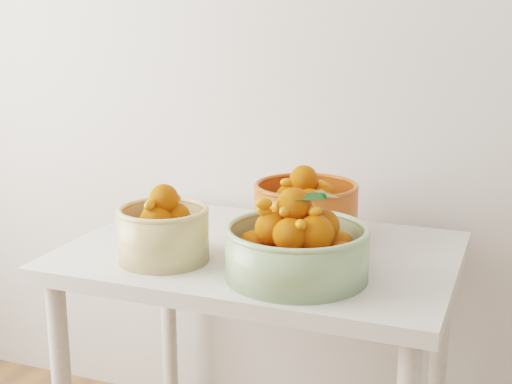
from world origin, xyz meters
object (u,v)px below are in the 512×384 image
bowl_green (297,247)px  table (261,283)px  bowl_cream (163,231)px  bowl_orange (306,209)px

bowl_green → table: bearing=132.7°
bowl_cream → bowl_green: size_ratio=0.74×
bowl_cream → bowl_orange: size_ratio=0.71×
table → bowl_green: bowl_green is taller
bowl_cream → bowl_orange: bearing=47.4°
table → bowl_cream: bearing=-139.5°
bowl_cream → bowl_green: bowl_green is taller
table → bowl_orange: 0.23m
bowl_cream → table: bearing=40.5°
bowl_cream → bowl_orange: (0.28, 0.30, 0.01)m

